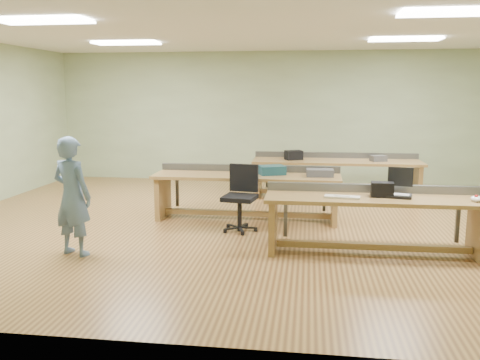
# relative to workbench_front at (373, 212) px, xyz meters

# --- Properties ---
(floor) EXTENTS (10.00, 10.00, 0.00)m
(floor) POSITION_rel_workbench_front_xyz_m (-1.74, 1.27, -0.55)
(floor) COLOR #9F753C
(floor) RESTS_ON ground
(ceiling) EXTENTS (10.00, 10.00, 0.00)m
(ceiling) POSITION_rel_workbench_front_xyz_m (-1.74, 1.27, 2.45)
(ceiling) COLOR silver
(ceiling) RESTS_ON wall_back
(wall_back) EXTENTS (10.00, 0.04, 3.00)m
(wall_back) POSITION_rel_workbench_front_xyz_m (-1.74, 5.27, 0.95)
(wall_back) COLOR #A1B78B
(wall_back) RESTS_ON floor
(wall_front) EXTENTS (10.00, 0.04, 3.00)m
(wall_front) POSITION_rel_workbench_front_xyz_m (-1.74, -2.73, 0.95)
(wall_front) COLOR #A1B78B
(wall_front) RESTS_ON floor
(fluor_panels) EXTENTS (6.20, 3.50, 0.03)m
(fluor_panels) POSITION_rel_workbench_front_xyz_m (-1.74, 1.27, 2.42)
(fluor_panels) COLOR white
(fluor_panels) RESTS_ON ceiling
(workbench_front) EXTENTS (2.78, 0.75, 0.86)m
(workbench_front) POSITION_rel_workbench_front_xyz_m (0.00, 0.00, 0.00)
(workbench_front) COLOR olive
(workbench_front) RESTS_ON floor
(workbench_mid) EXTENTS (3.04, 0.84, 0.86)m
(workbench_mid) POSITION_rel_workbench_front_xyz_m (-1.84, 1.58, 0.01)
(workbench_mid) COLOR olive
(workbench_mid) RESTS_ON floor
(workbench_back) EXTENTS (3.29, 0.90, 0.86)m
(workbench_back) POSITION_rel_workbench_front_xyz_m (-0.29, 3.57, 0.01)
(workbench_back) COLOR olive
(workbench_back) RESTS_ON floor
(person) EXTENTS (0.64, 0.52, 1.53)m
(person) POSITION_rel_workbench_front_xyz_m (-3.81, -0.58, 0.21)
(person) COLOR slate
(person) RESTS_ON floor
(laptop_base) EXTENTS (0.36, 0.32, 0.03)m
(laptop_base) POSITION_rel_workbench_front_xyz_m (0.31, 0.00, 0.21)
(laptop_base) COLOR black
(laptop_base) RESTS_ON workbench_front
(laptop_screen) EXTENTS (0.31, 0.08, 0.25)m
(laptop_screen) POSITION_rel_workbench_front_xyz_m (0.34, 0.12, 0.44)
(laptop_screen) COLOR black
(laptop_screen) RESTS_ON laptop_base
(keyboard) EXTENTS (0.46, 0.20, 0.03)m
(keyboard) POSITION_rel_workbench_front_xyz_m (-0.41, -0.14, 0.21)
(keyboard) COLOR beige
(keyboard) RESTS_ON workbench_front
(trackball_mouse) EXTENTS (0.14, 0.17, 0.07)m
(trackball_mouse) POSITION_rel_workbench_front_xyz_m (1.22, -0.13, 0.23)
(trackball_mouse) COLOR white
(trackball_mouse) RESTS_ON workbench_front
(camera_bag) EXTENTS (0.29, 0.20, 0.19)m
(camera_bag) POSITION_rel_workbench_front_xyz_m (0.10, 0.00, 0.29)
(camera_bag) COLOR black
(camera_bag) RESTS_ON workbench_front
(task_chair) EXTENTS (0.62, 0.62, 0.99)m
(task_chair) POSITION_rel_workbench_front_xyz_m (-1.84, 0.87, -0.19)
(task_chair) COLOR black
(task_chair) RESTS_ON floor
(parts_bin_teal) EXTENTS (0.49, 0.43, 0.14)m
(parts_bin_teal) POSITION_rel_workbench_front_xyz_m (-1.43, 1.62, 0.27)
(parts_bin_teal) COLOR #143A43
(parts_bin_teal) RESTS_ON workbench_mid
(parts_bin_grey) EXTENTS (0.43, 0.28, 0.12)m
(parts_bin_grey) POSITION_rel_workbench_front_xyz_m (-0.66, 1.53, 0.25)
(parts_bin_grey) COLOR #3B3B3E
(parts_bin_grey) RESTS_ON workbench_mid
(mug) EXTENTS (0.13, 0.13, 0.10)m
(mug) POSITION_rel_workbench_front_xyz_m (-1.80, 1.65, 0.25)
(mug) COLOR #3B3B3E
(mug) RESTS_ON workbench_mid
(drinks_can) EXTENTS (0.08, 0.08, 0.13)m
(drinks_can) POSITION_rel_workbench_front_xyz_m (-1.76, 1.44, 0.26)
(drinks_can) COLOR silver
(drinks_can) RESTS_ON workbench_mid
(storage_box_back) EXTENTS (0.39, 0.34, 0.18)m
(storage_box_back) POSITION_rel_workbench_front_xyz_m (-1.14, 3.51, 0.29)
(storage_box_back) COLOR black
(storage_box_back) RESTS_ON workbench_back
(tray_back) EXTENTS (0.34, 0.29, 0.11)m
(tray_back) POSITION_rel_workbench_front_xyz_m (0.50, 3.50, 0.25)
(tray_back) COLOR #3B3B3E
(tray_back) RESTS_ON workbench_back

